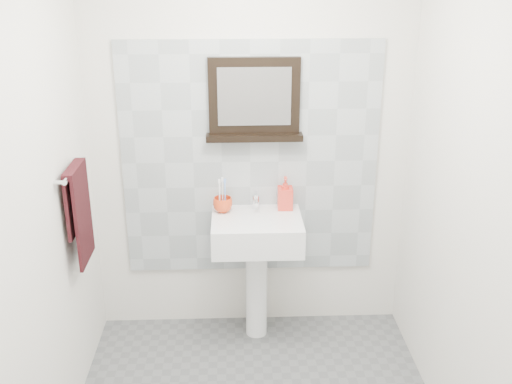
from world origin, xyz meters
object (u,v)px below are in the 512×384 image
soap_dispenser (285,193)px  hand_towel (79,207)px  toothbrush_cup (223,205)px  pedestal_sink (257,244)px  framed_mirror (254,101)px

soap_dispenser → hand_towel: size_ratio=0.38×
toothbrush_cup → pedestal_sink: bearing=-25.0°
soap_dispenser → hand_towel: bearing=-156.6°
hand_towel → soap_dispenser: bearing=22.4°
pedestal_sink → framed_mirror: 0.88m
pedestal_sink → toothbrush_cup: 0.33m
hand_towel → pedestal_sink: bearing=19.5°
pedestal_sink → soap_dispenser: (0.18, 0.13, 0.29)m
toothbrush_cup → soap_dispenser: bearing=5.1°
soap_dispenser → hand_towel: 1.26m
soap_dispenser → framed_mirror: 0.61m
pedestal_sink → hand_towel: hand_towel is taller
pedestal_sink → hand_towel: bearing=-160.5°
framed_mirror → hand_towel: framed_mirror is taller
toothbrush_cup → framed_mirror: (0.20, 0.09, 0.63)m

